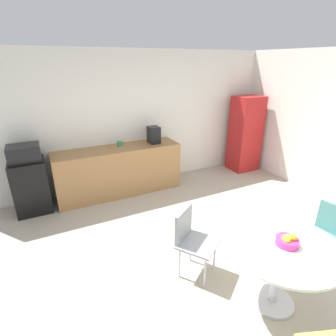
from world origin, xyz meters
TOP-DOWN VIEW (x-y plane):
  - ground_plane at (0.00, 0.00)m, footprint 6.00×6.00m
  - wall_back at (0.00, 3.00)m, footprint 6.00×0.10m
  - counter_block at (-0.40, 2.65)m, footprint 2.32×0.60m
  - mini_fridge at (-1.90, 2.65)m, footprint 0.54×0.54m
  - microwave at (-1.90, 2.65)m, footprint 0.48×0.38m
  - locker_cabinet at (2.55, 2.55)m, footprint 0.60×0.50m
  - round_table at (0.29, -0.54)m, footprint 1.09×1.09m
  - chair_teal at (1.25, -0.40)m, footprint 0.48×0.48m
  - chair_gray at (-0.26, 0.25)m, footprint 0.58×0.58m
  - fruit_bowl at (0.32, -0.56)m, footprint 0.21×0.21m
  - mug_white at (-0.33, 2.74)m, footprint 0.13×0.08m
  - coffee_maker at (0.33, 2.65)m, footprint 0.20×0.24m

SIDE VIEW (x-z plane):
  - ground_plane at x=0.00m, z-range 0.00..0.00m
  - mini_fridge at x=-1.90m, z-range 0.00..0.90m
  - counter_block at x=-0.40m, z-range 0.00..0.90m
  - chair_teal at x=1.25m, z-range 0.11..0.94m
  - chair_gray at x=-0.26m, z-range 0.11..0.94m
  - round_table at x=0.29m, z-range 0.24..0.99m
  - fruit_bowl at x=0.32m, z-range 0.74..0.87m
  - locker_cabinet at x=2.55m, z-range 0.00..1.68m
  - mug_white at x=-0.33m, z-range 0.90..1.00m
  - microwave at x=-1.90m, z-range 0.90..1.16m
  - coffee_maker at x=0.33m, z-range 0.90..1.22m
  - wall_back at x=0.00m, z-range 0.00..2.60m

